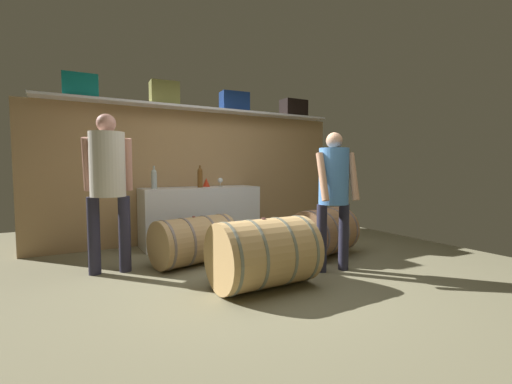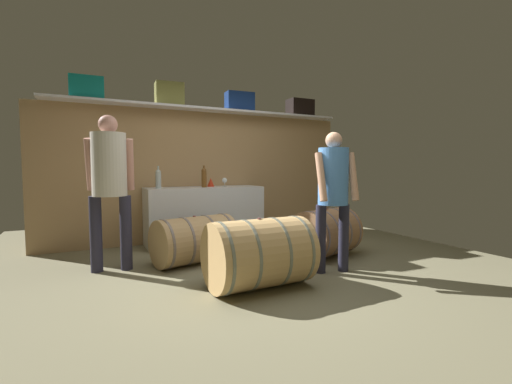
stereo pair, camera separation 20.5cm
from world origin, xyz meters
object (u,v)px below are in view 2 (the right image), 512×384
object	(u,v)px
wine_bottle_clear	(158,178)
toolcase_navy	(240,102)
visitor_tasting	(110,176)
toolcase_black	(300,108)
winemaker_pouring	(333,187)
wine_barrel_flank	(195,240)
wine_bottle_amber	(204,177)
toolcase_olive	(169,95)
toolcase_teal	(87,88)
wine_barrel_far	(259,253)
wine_barrel_near	(326,232)
work_cabinet	(205,215)
wine_glass	(225,181)
red_funnel	(211,182)

from	to	relation	value
wine_bottle_clear	toolcase_navy	bearing A→B (deg)	9.80
visitor_tasting	toolcase_black	bearing A→B (deg)	27.86
toolcase_navy	winemaker_pouring	xyz separation A→B (m)	(0.13, -2.19, -1.25)
wine_bottle_clear	wine_barrel_flank	size ratio (longest dim) A/B	0.30
winemaker_pouring	wine_bottle_amber	bearing A→B (deg)	-55.00
toolcase_olive	toolcase_black	xyz separation A→B (m)	(2.26, 0.00, -0.02)
wine_bottle_amber	toolcase_teal	bearing A→B (deg)	169.97
wine_barrel_far	wine_barrel_near	bearing A→B (deg)	25.75
wine_bottle_clear	toolcase_black	bearing A→B (deg)	5.31
work_cabinet	wine_barrel_far	bearing A→B (deg)	-93.87
toolcase_black	visitor_tasting	xyz separation A→B (m)	(-3.16, -1.07, -1.13)
toolcase_black	wine_glass	size ratio (longest dim) A/B	3.21
red_funnel	wine_barrel_near	xyz separation A→B (m)	(1.03, -1.49, -0.61)
wine_bottle_clear	winemaker_pouring	bearing A→B (deg)	-53.24
work_cabinet	visitor_tasting	distance (m)	1.73
toolcase_teal	red_funnel	distance (m)	2.09
wine_bottle_amber	wine_barrel_near	world-z (taller)	wine_bottle_amber
wine_bottle_amber	red_funnel	xyz separation A→B (m)	(0.15, 0.15, -0.08)
wine_bottle_amber	winemaker_pouring	distance (m)	2.10
toolcase_teal	toolcase_black	size ratio (longest dim) A/B	0.95
red_funnel	wine_barrel_flank	xyz separation A→B (m)	(-0.57, -1.07, -0.63)
toolcase_black	wine_glass	distance (m)	1.95
toolcase_teal	winemaker_pouring	world-z (taller)	toolcase_teal
toolcase_olive	wine_barrel_near	xyz separation A→B (m)	(1.61, -1.61, -1.89)
toolcase_black	wine_barrel_far	world-z (taller)	toolcase_black
wine_barrel_near	toolcase_black	bearing A→B (deg)	52.14
toolcase_navy	wine_barrel_far	world-z (taller)	toolcase_navy
toolcase_black	winemaker_pouring	bearing A→B (deg)	-114.35
toolcase_teal	toolcase_navy	distance (m)	2.19
toolcase_olive	wine_barrel_near	distance (m)	2.96
toolcase_teal	wine_barrel_far	size ratio (longest dim) A/B	0.43
toolcase_teal	wine_barrel_near	xyz separation A→B (m)	(2.69, -1.61, -1.87)
work_cabinet	winemaker_pouring	distance (m)	2.21
toolcase_navy	toolcase_olive	bearing A→B (deg)	-175.99
toolcase_teal	wine_bottle_amber	xyz separation A→B (m)	(1.50, -0.27, -1.18)
toolcase_navy	toolcase_black	distance (m)	1.15
wine_glass	red_funnel	size ratio (longest dim) A/B	1.05
toolcase_black	wine_bottle_clear	bearing A→B (deg)	-174.22
wine_bottle_clear	wine_barrel_flank	world-z (taller)	wine_bottle_clear
toolcase_olive	wine_glass	xyz separation A→B (m)	(0.76, -0.22, -1.26)
wine_barrel_far	wine_glass	bearing A→B (deg)	76.16
toolcase_black	winemaker_pouring	world-z (taller)	toolcase_black
toolcase_teal	red_funnel	size ratio (longest dim) A/B	3.21
wine_barrel_far	wine_barrel_flank	size ratio (longest dim) A/B	0.94
wine_glass	red_funnel	bearing A→B (deg)	152.07
toolcase_teal	wine_bottle_amber	bearing A→B (deg)	-8.93
toolcase_olive	wine_glass	world-z (taller)	toolcase_olive
red_funnel	toolcase_navy	bearing A→B (deg)	12.65
wine_barrel_flank	wine_bottle_clear	bearing A→B (deg)	90.25
toolcase_navy	winemaker_pouring	bearing A→B (deg)	-82.56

